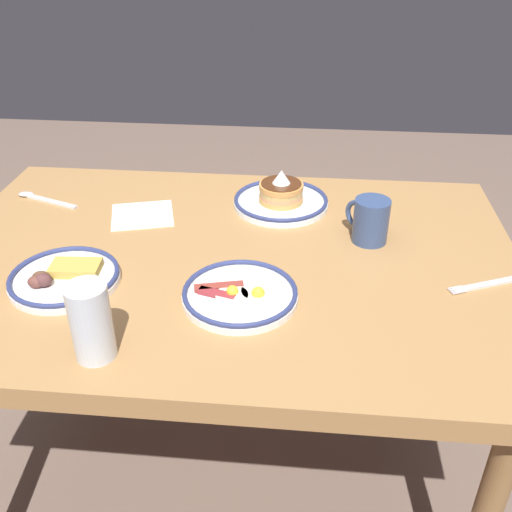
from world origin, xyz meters
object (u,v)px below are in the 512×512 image
plate_center_pancakes (64,277)px  tea_spoon (40,198)px  coffee_mug (370,220)px  fork_near (487,284)px  plate_far_companion (240,294)px  plate_near_main (281,198)px  paper_napkin (142,215)px  drinking_glass (92,325)px

plate_center_pancakes → tea_spoon: (0.21, -0.37, -0.01)m
coffee_mug → tea_spoon: bearing=-9.0°
plate_center_pancakes → fork_near: 0.87m
plate_far_companion → plate_center_pancakes: bearing=-3.6°
plate_far_companion → coffee_mug: coffee_mug is taller
plate_near_main → fork_near: plate_near_main is taller
fork_near → plate_near_main: bearing=-35.9°
paper_napkin → fork_near: 0.82m
plate_center_pancakes → fork_near: plate_center_pancakes is taller
plate_near_main → tea_spoon: 0.64m
paper_napkin → fork_near: fork_near is taller
plate_near_main → tea_spoon: bearing=2.1°
fork_near → tea_spoon: tea_spoon is taller
tea_spoon → plate_near_main: bearing=-177.9°
plate_near_main → plate_center_pancakes: plate_near_main is taller
tea_spoon → drinking_glass: bearing=121.2°
drinking_glass → tea_spoon: bearing=-58.8°
coffee_mug → paper_napkin: (0.55, -0.07, -0.05)m
coffee_mug → drinking_glass: drinking_glass is taller
plate_far_companion → drinking_glass: (0.23, 0.19, 0.05)m
plate_near_main → fork_near: size_ratio=1.42×
plate_near_main → paper_napkin: plate_near_main is taller
plate_near_main → plate_center_pancakes: bearing=43.0°
coffee_mug → fork_near: (-0.23, 0.17, -0.05)m
paper_napkin → plate_center_pancakes: bearing=75.0°
coffee_mug → drinking_glass: 0.67m
plate_far_companion → plate_near_main: bearing=-97.6°
paper_napkin → fork_near: bearing=163.4°
plate_far_companion → coffee_mug: bearing=-135.7°
tea_spoon → coffee_mug: bearing=171.0°
tea_spoon → plate_center_pancakes: bearing=119.7°
plate_near_main → coffee_mug: size_ratio=2.34×
plate_center_pancakes → tea_spoon: size_ratio=1.25×
paper_napkin → coffee_mug: bearing=172.9°
plate_near_main → plate_center_pancakes: 0.58m
plate_far_companion → paper_napkin: bearing=-49.1°
paper_napkin → tea_spoon: (0.29, -0.06, 0.00)m
plate_near_main → paper_napkin: (0.34, 0.09, -0.02)m
plate_far_companion → tea_spoon: 0.70m
coffee_mug → drinking_glass: size_ratio=0.73×
plate_center_pancakes → plate_far_companion: (-0.37, 0.02, -0.00)m
plate_center_pancakes → coffee_mug: coffee_mug is taller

